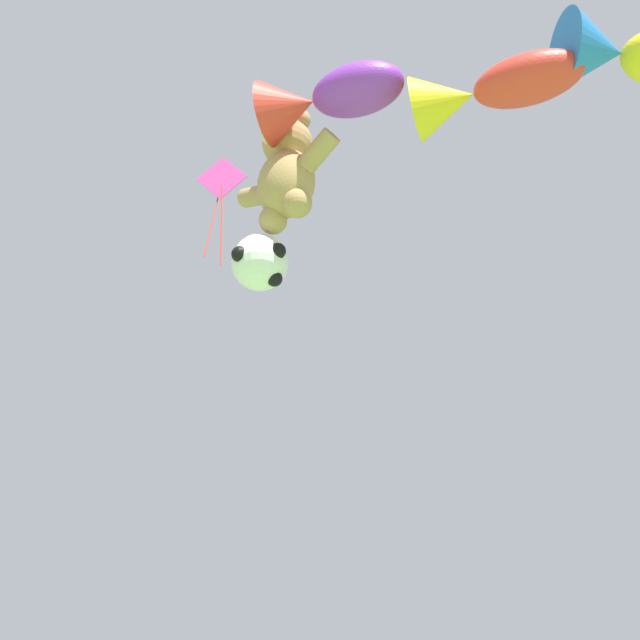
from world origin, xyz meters
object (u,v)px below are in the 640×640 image
fish_kite_violet (323,99)px  fish_kite_goldfin (634,54)px  diamond_kite (221,187)px  soccer_ball_kite (260,262)px  fish_kite_crimson (486,91)px  teddy_bear_kite (286,171)px

fish_kite_violet → fish_kite_goldfin: bearing=34.4°
diamond_kite → soccer_ball_kite: bearing=-22.1°
fish_kite_violet → fish_kite_crimson: fish_kite_violet is taller
fish_kite_crimson → diamond_kite: 7.03m
soccer_ball_kite → fish_kite_goldfin: (5.32, 2.22, 2.06)m
soccer_ball_kite → diamond_kite: 5.30m
soccer_ball_kite → fish_kite_violet: 2.64m
teddy_bear_kite → fish_kite_goldfin: (4.73, 2.29, 0.62)m
fish_kite_violet → fish_kite_goldfin: (3.69, 2.52, 0.01)m
teddy_bear_kite → diamond_kite: diamond_kite is taller
fish_kite_violet → diamond_kite: size_ratio=0.79×
soccer_ball_kite → fish_kite_goldfin: 6.12m
soccer_ball_kite → fish_kite_goldfin: fish_kite_goldfin is taller
soccer_ball_kite → fish_kite_violet: bearing=-10.7°
fish_kite_crimson → soccer_ball_kite: bearing=-164.5°
soccer_ball_kite → fish_kite_violet: size_ratio=0.41×
fish_kite_violet → diamond_kite: diamond_kite is taller
fish_kite_violet → fish_kite_crimson: size_ratio=0.94×
soccer_ball_kite → fish_kite_goldfin: size_ratio=0.39×
soccer_ball_kite → diamond_kite: diamond_kite is taller
soccer_ball_kite → diamond_kite: size_ratio=0.32×
fish_kite_goldfin → soccer_ball_kite: bearing=-157.4°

